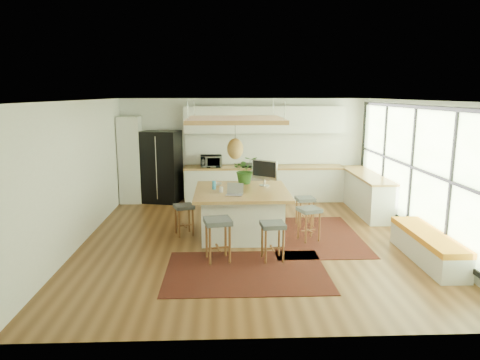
{
  "coord_description": "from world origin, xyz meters",
  "views": [
    {
      "loc": [
        -0.55,
        -8.1,
        2.82
      ],
      "look_at": [
        -0.2,
        0.5,
        1.1
      ],
      "focal_mm": 32.38,
      "sensor_mm": 36.0,
      "label": 1
    }
  ],
  "objects_px": {
    "laptop": "(234,189)",
    "monitor": "(264,174)",
    "stool_right_front": "(309,223)",
    "island_plant": "(245,173)",
    "island": "(242,212)",
    "stool_right_back": "(305,210)",
    "microwave": "(211,160)",
    "fridge": "(162,167)",
    "stool_near_right": "(273,240)",
    "stool_left_side": "(184,218)",
    "stool_near_left": "(218,241)"
  },
  "relations": [
    {
      "from": "stool_near_right",
      "to": "island_plant",
      "type": "relative_size",
      "value": 1.12
    },
    {
      "from": "stool_near_right",
      "to": "stool_right_back",
      "type": "relative_size",
      "value": 1.05
    },
    {
      "from": "stool_near_right",
      "to": "monitor",
      "type": "distance_m",
      "value": 1.96
    },
    {
      "from": "laptop",
      "to": "island",
      "type": "bearing_deg",
      "value": 82.79
    },
    {
      "from": "fridge",
      "to": "microwave",
      "type": "xyz_separation_m",
      "value": [
        1.3,
        -0.03,
        0.19
      ]
    },
    {
      "from": "laptop",
      "to": "microwave",
      "type": "height_order",
      "value": "microwave"
    },
    {
      "from": "island",
      "to": "fridge",
      "type": "bearing_deg",
      "value": 124.66
    },
    {
      "from": "island",
      "to": "monitor",
      "type": "bearing_deg",
      "value": 37.53
    },
    {
      "from": "microwave",
      "to": "stool_left_side",
      "type": "bearing_deg",
      "value": -103.29
    },
    {
      "from": "fridge",
      "to": "island_plant",
      "type": "xyz_separation_m",
      "value": [
        2.09,
        -2.21,
        0.24
      ]
    },
    {
      "from": "stool_near_left",
      "to": "microwave",
      "type": "relative_size",
      "value": 1.35
    },
    {
      "from": "stool_near_right",
      "to": "island_plant",
      "type": "bearing_deg",
      "value": 99.96
    },
    {
      "from": "stool_right_front",
      "to": "island_plant",
      "type": "relative_size",
      "value": 1.1
    },
    {
      "from": "island",
      "to": "stool_right_back",
      "type": "bearing_deg",
      "value": 21.23
    },
    {
      "from": "fridge",
      "to": "laptop",
      "type": "height_order",
      "value": "fridge"
    },
    {
      "from": "fridge",
      "to": "island",
      "type": "height_order",
      "value": "fridge"
    },
    {
      "from": "island",
      "to": "laptop",
      "type": "relative_size",
      "value": 5.51
    },
    {
      "from": "stool_right_front",
      "to": "monitor",
      "type": "relative_size",
      "value": 1.1
    },
    {
      "from": "fridge",
      "to": "stool_near_left",
      "type": "distance_m",
      "value": 4.54
    },
    {
      "from": "stool_right_front",
      "to": "stool_left_side",
      "type": "bearing_deg",
      "value": 169.53
    },
    {
      "from": "microwave",
      "to": "stool_near_left",
      "type": "bearing_deg",
      "value": -90.51
    },
    {
      "from": "fridge",
      "to": "stool_near_right",
      "type": "bearing_deg",
      "value": -47.06
    },
    {
      "from": "monitor",
      "to": "island",
      "type": "bearing_deg",
      "value": -106.88
    },
    {
      "from": "laptop",
      "to": "monitor",
      "type": "height_order",
      "value": "monitor"
    },
    {
      "from": "fridge",
      "to": "stool_near_left",
      "type": "bearing_deg",
      "value": -57.35
    },
    {
      "from": "laptop",
      "to": "stool_right_back",
      "type": "bearing_deg",
      "value": 44.86
    },
    {
      "from": "stool_right_front",
      "to": "stool_right_back",
      "type": "bearing_deg",
      "value": 83.81
    },
    {
      "from": "island",
      "to": "stool_left_side",
      "type": "height_order",
      "value": "island"
    },
    {
      "from": "stool_right_front",
      "to": "laptop",
      "type": "distance_m",
      "value": 1.61
    },
    {
      "from": "stool_right_front",
      "to": "laptop",
      "type": "relative_size",
      "value": 1.96
    },
    {
      "from": "stool_right_back",
      "to": "laptop",
      "type": "height_order",
      "value": "laptop"
    },
    {
      "from": "stool_near_left",
      "to": "stool_near_right",
      "type": "distance_m",
      "value": 0.94
    },
    {
      "from": "fridge",
      "to": "stool_right_front",
      "type": "bearing_deg",
      "value": -31.96
    },
    {
      "from": "laptop",
      "to": "monitor",
      "type": "bearing_deg",
      "value": 64.12
    },
    {
      "from": "stool_left_side",
      "to": "stool_right_front",
      "type": "bearing_deg",
      "value": -10.47
    },
    {
      "from": "stool_left_side",
      "to": "island_plant",
      "type": "height_order",
      "value": "island_plant"
    },
    {
      "from": "monitor",
      "to": "island_plant",
      "type": "relative_size",
      "value": 1.0
    },
    {
      "from": "island",
      "to": "stool_right_back",
      "type": "xyz_separation_m",
      "value": [
        1.4,
        0.54,
        -0.11
      ]
    },
    {
      "from": "fridge",
      "to": "monitor",
      "type": "bearing_deg",
      "value": -32.14
    },
    {
      "from": "stool_left_side",
      "to": "monitor",
      "type": "relative_size",
      "value": 1.05
    },
    {
      "from": "fridge",
      "to": "stool_right_front",
      "type": "relative_size",
      "value": 2.85
    },
    {
      "from": "stool_right_front",
      "to": "monitor",
      "type": "height_order",
      "value": "monitor"
    },
    {
      "from": "monitor",
      "to": "microwave",
      "type": "bearing_deg",
      "value": 151.1
    },
    {
      "from": "stool_near_right",
      "to": "monitor",
      "type": "bearing_deg",
      "value": 89.36
    },
    {
      "from": "microwave",
      "to": "island_plant",
      "type": "distance_m",
      "value": 2.31
    },
    {
      "from": "laptop",
      "to": "island_plant",
      "type": "distance_m",
      "value": 1.14
    },
    {
      "from": "stool_near_right",
      "to": "stool_right_back",
      "type": "bearing_deg",
      "value": 64.5
    },
    {
      "from": "fridge",
      "to": "island",
      "type": "distance_m",
      "value": 3.51
    },
    {
      "from": "stool_right_back",
      "to": "laptop",
      "type": "bearing_deg",
      "value": -147.5
    },
    {
      "from": "fridge",
      "to": "island",
      "type": "xyz_separation_m",
      "value": [
        1.98,
        -2.86,
        -0.46
      ]
    }
  ]
}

